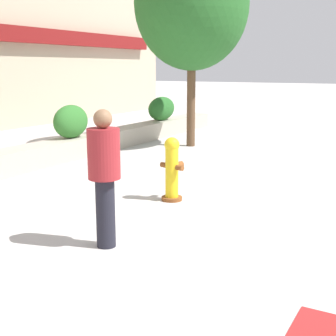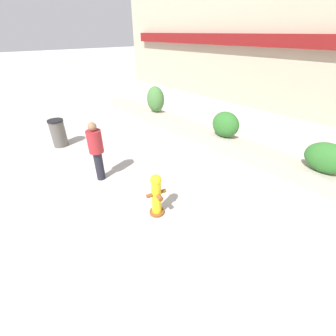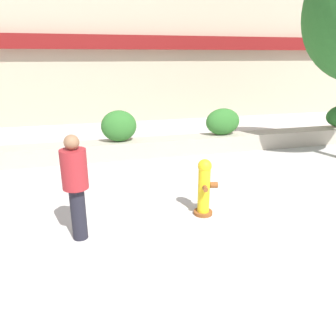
{
  "view_description": "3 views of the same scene",
  "coord_description": "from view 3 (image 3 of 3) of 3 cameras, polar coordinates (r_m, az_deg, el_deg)",
  "views": [
    {
      "loc": [
        -7.24,
        -1.69,
        2.22
      ],
      "look_at": [
        -0.1,
        2.3,
        0.45
      ],
      "focal_mm": 50.0,
      "sensor_mm": 36.0,
      "label": 1
    },
    {
      "loc": [
        2.68,
        -0.49,
        3.72
      ],
      "look_at": [
        -1.14,
        2.91,
        0.61
      ],
      "focal_mm": 24.0,
      "sensor_mm": 36.0,
      "label": 2
    },
    {
      "loc": [
        -2.58,
        -3.2,
        2.83
      ],
      "look_at": [
        -0.96,
        2.9,
        0.66
      ],
      "focal_mm": 35.0,
      "sensor_mm": 36.0,
      "label": 3
    }
  ],
  "objects": [
    {
      "name": "ground_plane",
      "position": [
        4.99,
        20.45,
        -16.93
      ],
      "size": [
        120.0,
        120.0,
        0.0
      ],
      "primitive_type": "plane",
      "color": "#BCB7B2"
    },
    {
      "name": "pedestrian",
      "position": [
        5.25,
        -15.83,
        -2.3
      ],
      "size": [
        0.43,
        0.43,
        1.73
      ],
      "color": "black",
      "rests_on": "ground"
    },
    {
      "name": "planter_wall_low",
      "position": [
        9.9,
        0.73,
        3.87
      ],
      "size": [
        18.0,
        0.7,
        0.5
      ],
      "primitive_type": "cube",
      "color": "#ADA393",
      "rests_on": "ground"
    },
    {
      "name": "fire_hydrant",
      "position": [
        6.04,
        6.33,
        -3.28
      ],
      "size": [
        0.47,
        0.48,
        1.08
      ],
      "color": "brown",
      "rests_on": "ground"
    },
    {
      "name": "hedge_bush_2",
      "position": [
        10.29,
        9.51,
        7.96
      ],
      "size": [
        1.08,
        0.61,
        0.82
      ],
      "primitive_type": "ellipsoid",
      "color": "#2D6B28",
      "rests_on": "planter_wall_low"
    },
    {
      "name": "hedge_bush_1",
      "position": [
        9.45,
        -8.55,
        7.25
      ],
      "size": [
        1.0,
        0.7,
        0.89
      ],
      "primitive_type": "ellipsoid",
      "color": "#2D6B28",
      "rests_on": "planter_wall_low"
    },
    {
      "name": "building_facade",
      "position": [
        15.45,
        -5.7,
        23.18
      ],
      "size": [
        30.0,
        1.36,
        8.0
      ],
      "color": "tan",
      "rests_on": "ground"
    }
  ]
}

